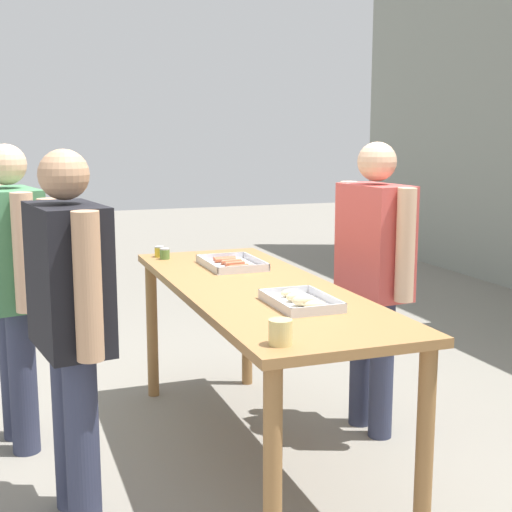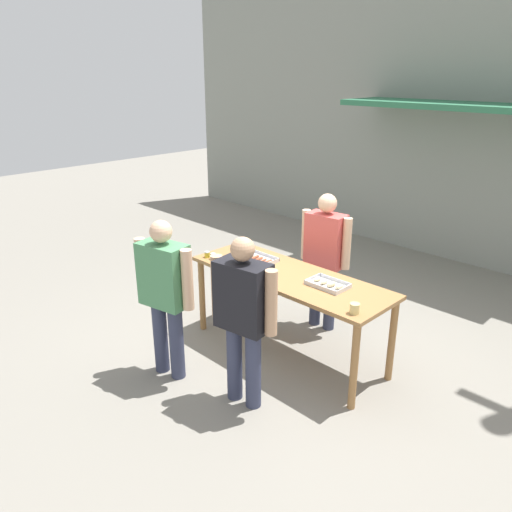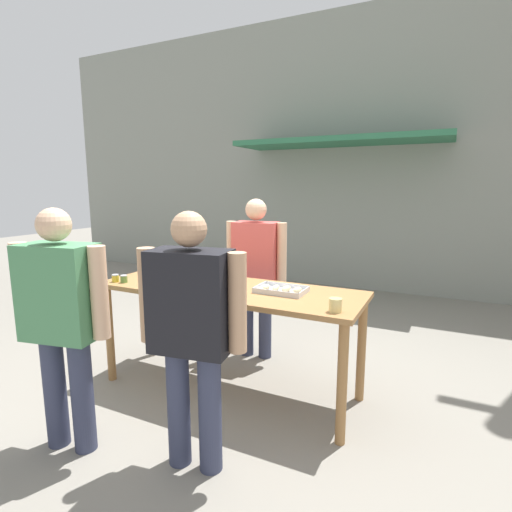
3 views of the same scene
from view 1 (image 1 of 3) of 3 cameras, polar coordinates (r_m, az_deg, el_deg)
ground_plane at (r=3.84m, az=0.00°, el=-15.71°), size 24.00×24.00×0.00m
serving_table at (r=3.57m, az=0.00°, el=-4.13°), size 2.22×0.76×0.91m
food_tray_sausages at (r=4.04m, az=-1.93°, el=-0.67°), size 0.43×0.30×0.04m
food_tray_buns at (r=3.14m, az=3.66°, el=-3.64°), size 0.39×0.26×0.06m
condiment_jar_mustard at (r=4.39m, az=-7.73°, el=0.35°), size 0.06×0.06×0.07m
condiment_jar_ketchup at (r=4.31m, az=-7.31°, el=0.18°), size 0.06×0.06×0.07m
beer_cup at (r=2.57m, az=1.96°, el=-6.11°), size 0.09×0.09×0.09m
person_server_behind_table at (r=3.92m, az=9.43°, el=-0.66°), size 0.62×0.28×1.61m
person_customer_holding_hotdog at (r=3.89m, az=-18.93°, el=-1.32°), size 0.67×0.35×1.60m
person_customer_with_cup at (r=3.07m, az=-14.66°, el=-4.12°), size 0.68×0.33×1.59m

